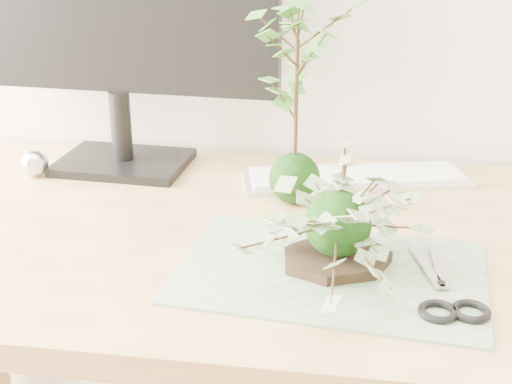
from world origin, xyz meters
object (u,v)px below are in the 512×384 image
Objects in this scene: ivy_kokedama at (339,194)px; keyboard at (356,177)px; monitor at (114,3)px; desk at (294,281)px; maple_kokedama at (297,53)px.

ivy_kokedama reaches higher than keyboard.
keyboard is 0.71× the size of monitor.
desk is at bearing -31.61° from monitor.
monitor is at bearing 163.54° from keyboard.
maple_kokedama reaches higher than ivy_kokedama.
maple_kokedama is at bearing 96.62° from desk.
ivy_kokedama is at bearing -36.24° from monitor.
ivy_kokedama is 0.27m from maple_kokedama.
ivy_kokedama is 0.58m from monitor.
keyboard is at bearing 0.80° from monitor.
ivy_kokedama is at bearing -56.06° from desk.
ivy_kokedama is 0.69× the size of keyboard.
maple_kokedama is (-0.08, 0.22, 0.14)m from ivy_kokedama.
maple_kokedama reaches higher than keyboard.
maple_kokedama reaches higher than desk.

